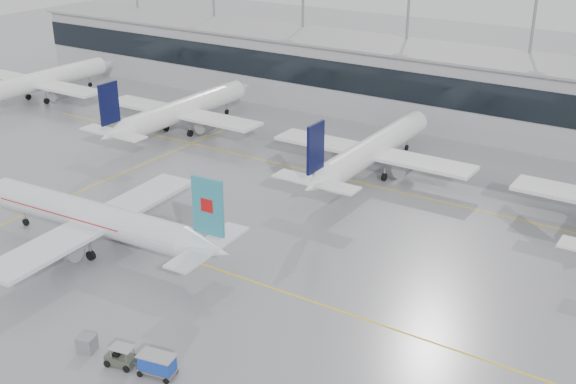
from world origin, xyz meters
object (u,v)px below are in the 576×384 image
Objects in this scene: air_canada_jet at (96,218)px; baggage_cart at (157,363)px; baggage_tug at (121,358)px; gse_unit at (87,344)px.

air_canada_jet is 10.74× the size of baggage_cart.
baggage_tug is (17.77, -14.28, -3.02)m from air_canada_jet.
gse_unit is (-4.00, -0.16, 0.07)m from baggage_tug.
baggage_cart reaches higher than gse_unit.
gse_unit is at bearing 171.10° from baggage_tug.
baggage_cart is 2.34× the size of gse_unit.
baggage_cart is at bearing -0.00° from baggage_tug.
gse_unit is (13.77, -14.44, -2.94)m from air_canada_jet.
baggage_cart reaches higher than baggage_tug.
air_canada_jet is at bearing 118.62° from gse_unit.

